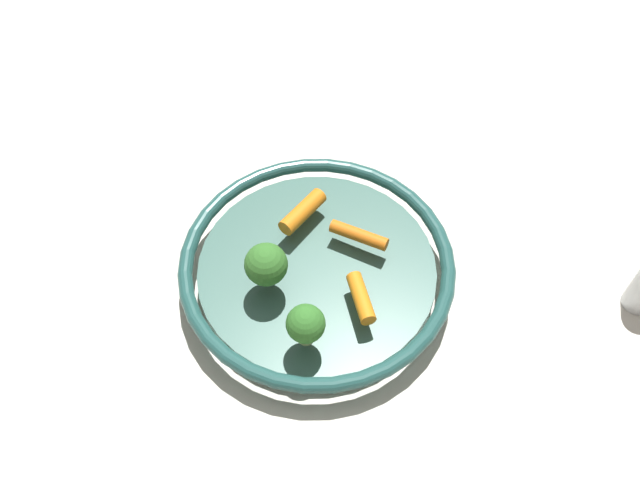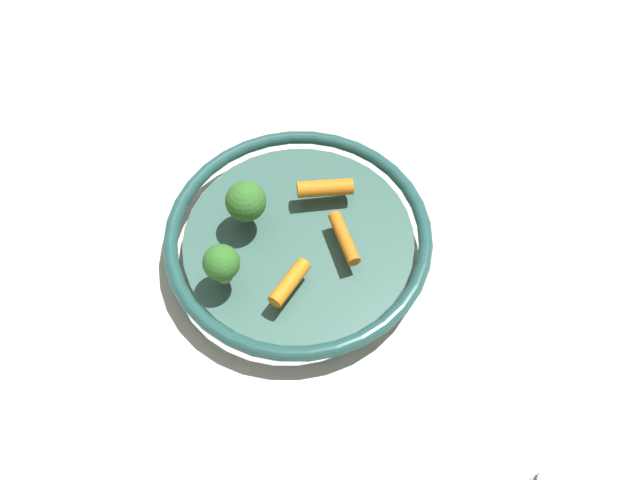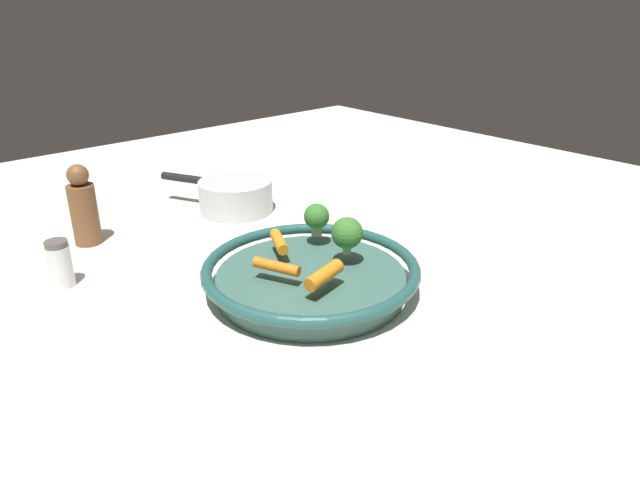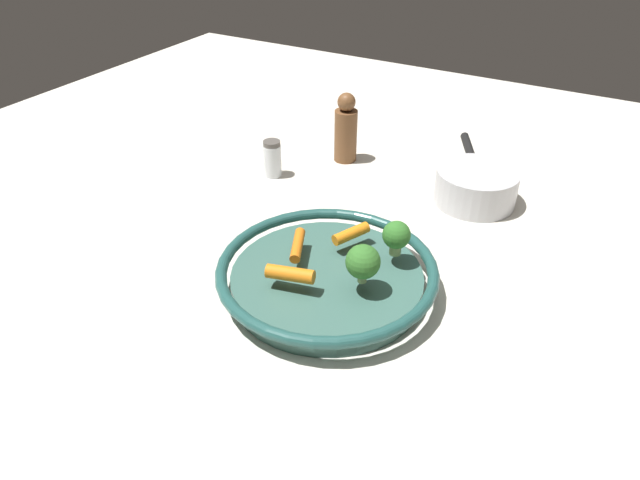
# 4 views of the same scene
# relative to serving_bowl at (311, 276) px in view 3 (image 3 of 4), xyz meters

# --- Properties ---
(ground_plane) EXTENTS (2.06, 2.06, 0.00)m
(ground_plane) POSITION_rel_serving_bowl_xyz_m (0.00, 0.00, -0.02)
(ground_plane) COLOR silver
(serving_bowl) EXTENTS (0.31, 0.31, 0.05)m
(serving_bowl) POSITION_rel_serving_bowl_xyz_m (0.00, 0.00, 0.00)
(serving_bowl) COLOR #3D665B
(serving_bowl) RESTS_ON ground_plane
(baby_carrot_back) EXTENTS (0.06, 0.04, 0.02)m
(baby_carrot_back) POSITION_rel_serving_bowl_xyz_m (0.07, -0.00, 0.03)
(baby_carrot_back) COLOR orange
(baby_carrot_back) RESTS_ON serving_bowl
(baby_carrot_left) EXTENTS (0.03, 0.07, 0.02)m
(baby_carrot_left) POSITION_rel_serving_bowl_xyz_m (-0.06, 0.03, 0.03)
(baby_carrot_left) COLOR orange
(baby_carrot_left) RESTS_ON serving_bowl
(baby_carrot_near_rim) EXTENTS (0.07, 0.04, 0.02)m
(baby_carrot_near_rim) POSITION_rel_serving_bowl_xyz_m (0.01, 0.05, 0.03)
(baby_carrot_near_rim) COLOR orange
(baby_carrot_near_rim) RESTS_ON serving_bowl
(broccoli_floret_large) EXTENTS (0.05, 0.05, 0.06)m
(broccoli_floret_large) POSITION_rel_serving_bowl_xyz_m (-0.01, -0.06, 0.05)
(broccoli_floret_large) COLOR #99A766
(broccoli_floret_large) RESTS_ON serving_bowl
(broccoli_floret_edge) EXTENTS (0.04, 0.04, 0.05)m
(broccoli_floret_edge) POSITION_rel_serving_bowl_xyz_m (0.07, -0.07, 0.05)
(broccoli_floret_edge) COLOR #98A966
(broccoli_floret_edge) RESTS_ON serving_bowl
(salt_shaker) EXTENTS (0.03, 0.03, 0.07)m
(salt_shaker) POSITION_rel_serving_bowl_xyz_m (0.26, 0.26, 0.01)
(salt_shaker) COLOR silver
(salt_shaker) RESTS_ON ground_plane
(pepper_mill) EXTENTS (0.05, 0.05, 0.14)m
(pepper_mill) POSITION_rel_serving_bowl_xyz_m (0.39, 0.17, 0.04)
(pepper_mill) COLOR brown
(pepper_mill) RESTS_ON ground_plane
(saucepan) EXTENTS (0.23, 0.15, 0.06)m
(saucepan) POSITION_rel_serving_bowl_xyz_m (0.35, -0.11, 0.01)
(saucepan) COLOR silver
(saucepan) RESTS_ON ground_plane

